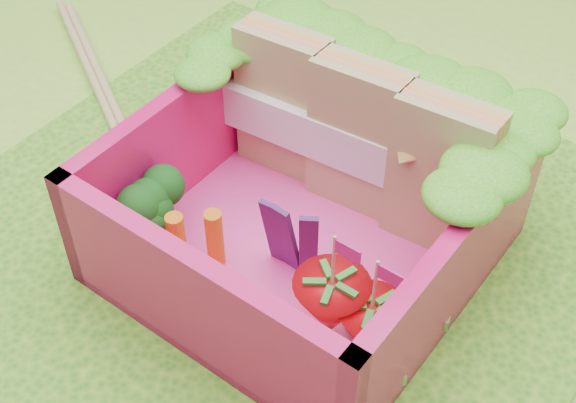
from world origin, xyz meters
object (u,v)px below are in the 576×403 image
at_px(chopsticks, 116,121).
at_px(strawberry_right, 370,329).
at_px(bento_box, 305,206).
at_px(broccoli, 146,207).
at_px(strawberry_left, 331,308).
at_px(sandwich_stack, 359,138).

bearing_deg(chopsticks, strawberry_right, -13.33).
distance_m(bento_box, broccoli, 0.62).
xyz_separation_m(strawberry_right, chopsticks, (-1.67, 0.40, -0.16)).
relative_size(broccoli, chopsticks, 0.17).
relative_size(bento_box, strawberry_left, 2.53).
bearing_deg(bento_box, broccoli, -146.04).
height_order(broccoli, strawberry_right, strawberry_right).
distance_m(broccoli, strawberry_left, 0.83).
xyz_separation_m(sandwich_stack, strawberry_right, (0.47, -0.62, -0.20)).
distance_m(strawberry_right, chopsticks, 1.73).
distance_m(broccoli, chopsticks, 0.86).
relative_size(bento_box, broccoli, 3.87).
height_order(strawberry_left, chopsticks, strawberry_left).
relative_size(sandwich_stack, broccoli, 3.62).
bearing_deg(broccoli, sandwich_stack, 53.43).
relative_size(sandwich_stack, strawberry_right, 2.49).
bearing_deg(chopsticks, strawberry_left, -15.10).
xyz_separation_m(broccoli, strawberry_left, (0.83, 0.06, -0.05)).
distance_m(sandwich_stack, strawberry_right, 0.80).
height_order(strawberry_left, strawberry_right, strawberry_left).
xyz_separation_m(sandwich_stack, chopsticks, (-1.20, -0.23, -0.36)).
xyz_separation_m(bento_box, strawberry_right, (0.47, -0.27, -0.09)).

